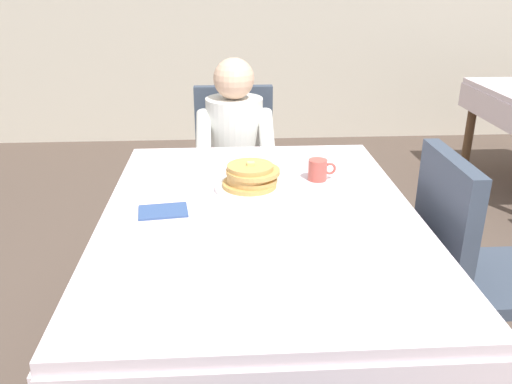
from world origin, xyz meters
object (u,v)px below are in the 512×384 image
at_px(spoon_near_edge, 269,227).
at_px(fork_left_of_plate, 202,192).
at_px(plate_breakfast, 251,187).
at_px(knife_right_of_plate, 300,190).
at_px(chair_right_side, 465,258).
at_px(syrup_pitcher, 194,166).
at_px(breakfast_stack, 251,176).
at_px(chair_diner, 235,160).
at_px(diner_person, 235,145).
at_px(cup_coffee, 318,170).
at_px(dining_table_main, 260,235).

bearing_deg(spoon_near_edge, fork_left_of_plate, 129.97).
height_order(plate_breakfast, knife_right_of_plate, plate_breakfast).
xyz_separation_m(chair_right_side, spoon_near_edge, (-0.75, -0.13, 0.21)).
height_order(syrup_pitcher, knife_right_of_plate, syrup_pitcher).
height_order(plate_breakfast, breakfast_stack, breakfast_stack).
distance_m(chair_diner, fork_left_of_plate, 1.01).
xyz_separation_m(diner_person, chair_right_side, (0.84, -1.01, -0.14)).
relative_size(diner_person, spoon_near_edge, 7.47).
distance_m(cup_coffee, fork_left_of_plate, 0.48).
bearing_deg(fork_left_of_plate, chair_diner, -6.86).
height_order(plate_breakfast, spoon_near_edge, plate_breakfast).
distance_m(chair_right_side, breakfast_stack, 0.86).
height_order(chair_right_side, cup_coffee, chair_right_side).
relative_size(diner_person, breakfast_stack, 5.05).
bearing_deg(breakfast_stack, dining_table_main, -84.25).
relative_size(chair_right_side, plate_breakfast, 3.32).
xyz_separation_m(plate_breakfast, cup_coffee, (0.28, 0.09, 0.03)).
bearing_deg(diner_person, cup_coffee, 114.11).
relative_size(diner_person, chair_right_side, 1.20).
relative_size(cup_coffee, syrup_pitcher, 1.41).
xyz_separation_m(cup_coffee, fork_left_of_plate, (-0.47, -0.11, -0.04)).
bearing_deg(dining_table_main, spoon_near_edge, -80.69).
bearing_deg(diner_person, syrup_pitcher, 73.53).
bearing_deg(diner_person, plate_breakfast, 93.20).
relative_size(dining_table_main, diner_person, 1.36).
distance_m(dining_table_main, syrup_pitcher, 0.48).
bearing_deg(dining_table_main, plate_breakfast, 95.72).
distance_m(cup_coffee, syrup_pitcher, 0.51).
relative_size(dining_table_main, cup_coffee, 13.49).
bearing_deg(knife_right_of_plate, breakfast_stack, 82.26).
relative_size(diner_person, syrup_pitcher, 14.00).
height_order(chair_diner, fork_left_of_plate, chair_diner).
bearing_deg(chair_diner, cup_coffee, 110.17).
height_order(chair_right_side, knife_right_of_plate, chair_right_side).
bearing_deg(fork_left_of_plate, chair_right_side, -99.49).
bearing_deg(chair_diner, breakfast_stack, 92.69).
relative_size(dining_table_main, fork_left_of_plate, 8.47).
bearing_deg(breakfast_stack, chair_diner, 92.69).
bearing_deg(diner_person, chair_diner, -90.00).
height_order(breakfast_stack, knife_right_of_plate, breakfast_stack).
bearing_deg(plate_breakfast, fork_left_of_plate, -173.99).
distance_m(diner_person, cup_coffee, 0.79).
bearing_deg(plate_breakfast, chair_right_side, -15.01).
xyz_separation_m(chair_diner, diner_person, (-0.00, -0.16, 0.14)).
relative_size(chair_right_side, fork_left_of_plate, 5.17).
bearing_deg(breakfast_stack, cup_coffee, 17.87).
bearing_deg(knife_right_of_plate, chair_right_side, -110.25).
height_order(diner_person, plate_breakfast, diner_person).
height_order(chair_right_side, fork_left_of_plate, chair_right_side).
relative_size(chair_diner, diner_person, 0.83).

